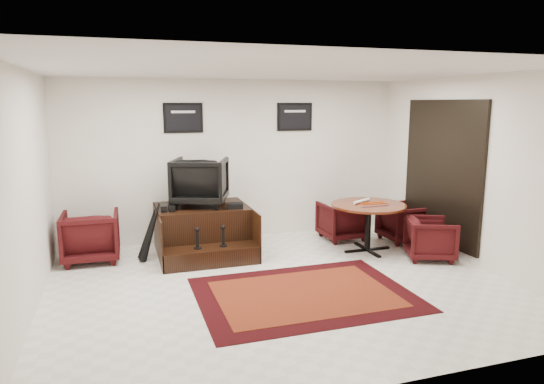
{
  "coord_description": "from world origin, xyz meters",
  "views": [
    {
      "loc": [
        -2.0,
        -5.81,
        2.4
      ],
      "look_at": [
        0.16,
        0.9,
        1.1
      ],
      "focal_mm": 32.0,
      "sensor_mm": 36.0,
      "label": 1
    }
  ],
  "objects_px": {
    "shine_podium": "(203,232)",
    "table_chair_window": "(404,220)",
    "shine_chair": "(200,179)",
    "meeting_table": "(369,210)",
    "armchair_side": "(91,234)",
    "table_chair_corner": "(431,237)",
    "table_chair_back": "(342,219)"
  },
  "relations": [
    {
      "from": "table_chair_back",
      "to": "table_chair_corner",
      "type": "xyz_separation_m",
      "value": [
        0.82,
        -1.44,
        -0.02
      ]
    },
    {
      "from": "table_chair_window",
      "to": "table_chair_corner",
      "type": "relative_size",
      "value": 1.04
    },
    {
      "from": "shine_podium",
      "to": "table_chair_back",
      "type": "bearing_deg",
      "value": 0.61
    },
    {
      "from": "meeting_table",
      "to": "table_chair_window",
      "type": "height_order",
      "value": "meeting_table"
    },
    {
      "from": "table_chair_back",
      "to": "table_chair_corner",
      "type": "bearing_deg",
      "value": 117.55
    },
    {
      "from": "shine_chair",
      "to": "table_chair_window",
      "type": "relative_size",
      "value": 1.17
    },
    {
      "from": "table_chair_back",
      "to": "table_chair_corner",
      "type": "relative_size",
      "value": 1.04
    },
    {
      "from": "table_chair_window",
      "to": "table_chair_corner",
      "type": "height_order",
      "value": "table_chair_window"
    },
    {
      "from": "meeting_table",
      "to": "table_chair_back",
      "type": "relative_size",
      "value": 1.62
    },
    {
      "from": "shine_podium",
      "to": "table_chair_window",
      "type": "bearing_deg",
      "value": -6.68
    },
    {
      "from": "meeting_table",
      "to": "table_chair_back",
      "type": "xyz_separation_m",
      "value": [
        -0.09,
        0.78,
        -0.32
      ]
    },
    {
      "from": "armchair_side",
      "to": "shine_podium",
      "type": "bearing_deg",
      "value": 177.75
    },
    {
      "from": "armchair_side",
      "to": "meeting_table",
      "type": "distance_m",
      "value": 4.38
    },
    {
      "from": "shine_podium",
      "to": "armchair_side",
      "type": "bearing_deg",
      "value": 176.4
    },
    {
      "from": "armchair_side",
      "to": "table_chair_corner",
      "type": "relative_size",
      "value": 1.19
    },
    {
      "from": "table_chair_window",
      "to": "armchair_side",
      "type": "bearing_deg",
      "value": 83.0
    },
    {
      "from": "meeting_table",
      "to": "armchair_side",
      "type": "bearing_deg",
      "value": 168.69
    },
    {
      "from": "meeting_table",
      "to": "table_chair_window",
      "type": "xyz_separation_m",
      "value": [
        0.9,
        0.34,
        -0.32
      ]
    },
    {
      "from": "table_chair_back",
      "to": "armchair_side",
      "type": "bearing_deg",
      "value": -3.26
    },
    {
      "from": "table_chair_window",
      "to": "shine_podium",
      "type": "bearing_deg",
      "value": 81.99
    },
    {
      "from": "armchair_side",
      "to": "meeting_table",
      "type": "relative_size",
      "value": 0.71
    },
    {
      "from": "shine_podium",
      "to": "table_chair_corner",
      "type": "xyz_separation_m",
      "value": [
        3.31,
        -1.41,
        0.01
      ]
    },
    {
      "from": "shine_chair",
      "to": "meeting_table",
      "type": "relative_size",
      "value": 0.72
    },
    {
      "from": "table_chair_back",
      "to": "shine_podium",
      "type": "bearing_deg",
      "value": -1.55
    },
    {
      "from": "shine_podium",
      "to": "meeting_table",
      "type": "relative_size",
      "value": 1.25
    },
    {
      "from": "armchair_side",
      "to": "meeting_table",
      "type": "height_order",
      "value": "armchair_side"
    },
    {
      "from": "shine_podium",
      "to": "table_chair_corner",
      "type": "relative_size",
      "value": 2.12
    },
    {
      "from": "shine_chair",
      "to": "table_chair_back",
      "type": "xyz_separation_m",
      "value": [
        2.49,
        -0.12,
        -0.81
      ]
    },
    {
      "from": "shine_podium",
      "to": "shine_chair",
      "type": "xyz_separation_m",
      "value": [
        0.0,
        0.15,
        0.84
      ]
    },
    {
      "from": "meeting_table",
      "to": "table_chair_window",
      "type": "relative_size",
      "value": 1.63
    },
    {
      "from": "armchair_side",
      "to": "table_chair_corner",
      "type": "xyz_separation_m",
      "value": [
        5.02,
        -1.52,
        -0.07
      ]
    },
    {
      "from": "meeting_table",
      "to": "table_chair_back",
      "type": "height_order",
      "value": "meeting_table"
    }
  ]
}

